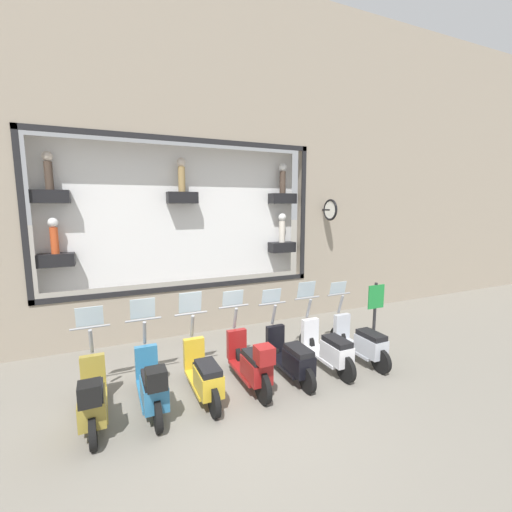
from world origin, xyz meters
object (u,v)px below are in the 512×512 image
Objects in this scene: scooter_olive_6 at (92,397)px; shop_sign_post at (375,312)px; scooter_silver_0 at (361,342)px; scooter_white_1 at (328,348)px; scooter_teal_5 at (152,384)px; scooter_black_2 at (291,357)px; scooter_yellow_4 at (204,374)px; scooter_red_3 at (251,363)px.

scooter_olive_6 is 1.23× the size of shop_sign_post.
scooter_white_1 is (0.00, 0.84, 0.01)m from scooter_silver_0.
scooter_white_1 is at bearing -88.91° from scooter_teal_5.
scooter_white_1 is 0.84m from scooter_black_2.
scooter_silver_0 is 1.14m from shop_sign_post.
scooter_yellow_4 reaches higher than scooter_teal_5.
scooter_olive_6 reaches higher than shop_sign_post.
scooter_black_2 is 1.68m from scooter_yellow_4.
scooter_white_1 is at bearing -89.99° from scooter_yellow_4.
scooter_white_1 is at bearing -89.60° from scooter_black_2.
scooter_white_1 is 3.36m from scooter_teal_5.
scooter_yellow_4 is (0.01, 1.68, 0.01)m from scooter_black_2.
scooter_olive_6 is 5.99m from shop_sign_post.
scooter_black_2 is at bearing -88.92° from scooter_olive_6.
scooter_black_2 is 3.36m from scooter_olive_6.
scooter_teal_5 is 5.15m from shop_sign_post.
scooter_yellow_4 reaches higher than scooter_silver_0.
scooter_olive_6 is at bearing 91.08° from scooter_black_2.
scooter_teal_5 is 0.84m from scooter_olive_6.
scooter_black_2 is at bearing -86.61° from scooter_red_3.
scooter_white_1 reaches higher than scooter_red_3.
scooter_black_2 is at bearing -88.69° from scooter_teal_5.
scooter_teal_5 reaches higher than scooter_olive_6.
scooter_silver_0 is 5.04m from scooter_olive_6.
scooter_silver_0 is at bearing -89.26° from scooter_olive_6.
scooter_black_2 is (-0.01, 0.84, -0.02)m from scooter_white_1.
scooter_black_2 is 2.68m from shop_sign_post.
scooter_olive_6 is (-0.07, 4.20, 0.03)m from scooter_white_1.
scooter_silver_0 is at bearing -88.83° from scooter_red_3.
scooter_black_2 reaches higher than shop_sign_post.
scooter_yellow_4 is (0.06, 0.84, -0.06)m from scooter_red_3.
scooter_olive_6 is at bearing 90.94° from scooter_white_1.
scooter_red_3 is (-0.05, 2.52, 0.06)m from scooter_silver_0.
scooter_olive_6 reaches higher than scooter_black_2.
scooter_silver_0 is 1.68m from scooter_black_2.
scooter_yellow_4 reaches higher than scooter_red_3.
scooter_black_2 is at bearing 103.03° from shop_sign_post.
scooter_white_1 is 1.00× the size of scooter_olive_6.
scooter_red_3 is at bearing 93.39° from scooter_black_2.
scooter_silver_0 is 1.00× the size of scooter_black_2.
scooter_silver_0 reaches higher than shop_sign_post.
scooter_teal_5 is 1.00× the size of scooter_olive_6.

